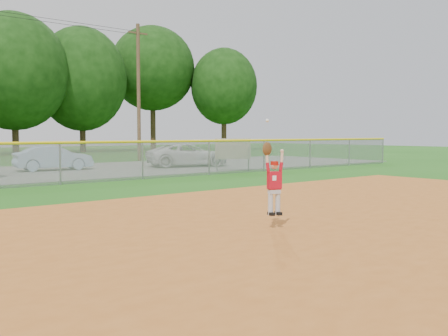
# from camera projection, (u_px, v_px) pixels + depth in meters

# --- Properties ---
(ground) EXTENTS (120.00, 120.00, 0.00)m
(ground) POSITION_uv_depth(u_px,v_px,m) (249.00, 225.00, 10.00)
(ground) COLOR #1F5914
(ground) RESTS_ON ground
(clay_infield) EXTENTS (24.00, 16.00, 0.04)m
(clay_infield) POSITION_uv_depth(u_px,v_px,m) (380.00, 251.00, 7.68)
(clay_infield) COLOR #AA5A1E
(clay_infield) RESTS_ON ground
(parking_strip) EXTENTS (44.00, 10.00, 0.03)m
(parking_strip) POSITION_uv_depth(u_px,v_px,m) (10.00, 174.00, 22.37)
(parking_strip) COLOR slate
(parking_strip) RESTS_ON ground
(car_blue) EXTENTS (3.74, 1.66, 1.19)m
(car_blue) POSITION_uv_depth(u_px,v_px,m) (53.00, 158.00, 24.27)
(car_blue) COLOR #97BAE1
(car_blue) RESTS_ON parking_strip
(car_white_b) EXTENTS (4.84, 3.19, 1.24)m
(car_white_b) POSITION_uv_depth(u_px,v_px,m) (188.00, 155.00, 27.16)
(car_white_b) COLOR white
(car_white_b) RESTS_ON parking_strip
(sponsor_sign) EXTENTS (1.65, 0.75, 1.58)m
(sponsor_sign) POSITION_uv_depth(u_px,v_px,m) (233.00, 150.00, 23.93)
(sponsor_sign) COLOR gray
(sponsor_sign) RESTS_ON ground
(outfield_fence) EXTENTS (40.06, 0.10, 1.55)m
(outfield_fence) POSITION_uv_depth(u_px,v_px,m) (60.00, 160.00, 17.67)
(outfield_fence) COLOR gray
(outfield_fence) RESTS_ON ground
(ballplayer) EXTENTS (0.45, 0.28, 1.81)m
(ballplayer) POSITION_uv_depth(u_px,v_px,m) (273.00, 179.00, 9.37)
(ballplayer) COLOR silver
(ballplayer) RESTS_ON ground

